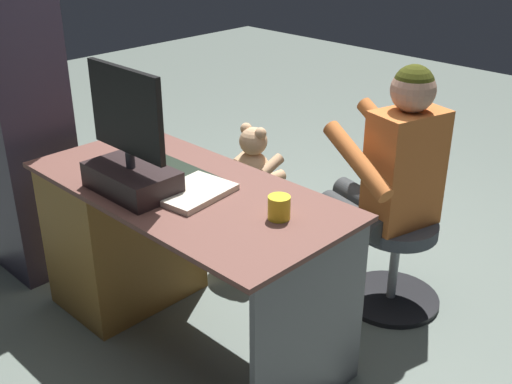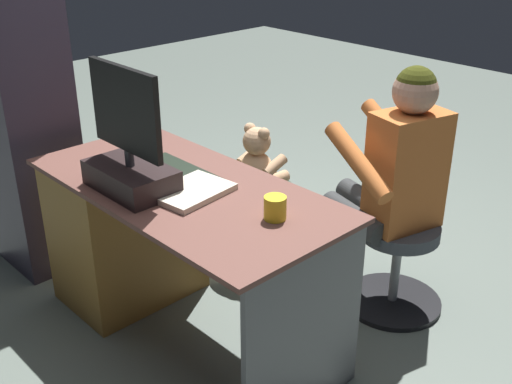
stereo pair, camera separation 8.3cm
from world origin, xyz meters
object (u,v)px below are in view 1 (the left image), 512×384
desk (136,231)px  office_chair_teddy (253,221)px  tv_remote (113,159)px  visitor_chair (395,257)px  monitor (130,159)px  keyboard (182,173)px  computer_mouse (141,154)px  teddy_bear (255,160)px  person (386,169)px  cup (279,208)px

desk → office_chair_teddy: desk is taller
tv_remote → visitor_chair: 1.37m
monitor → visitor_chair: (-0.60, -1.01, -0.62)m
tv_remote → office_chair_teddy: (-0.18, -0.70, -0.50)m
keyboard → tv_remote: keyboard is taller
tv_remote → visitor_chair: size_ratio=0.32×
desk → monitor: (-0.26, 0.17, 0.48)m
computer_mouse → tv_remote: size_ratio=0.64×
tv_remote → teddy_bear: bearing=-110.9°
computer_mouse → teddy_bear: (-0.12, -0.60, -0.17)m
keyboard → office_chair_teddy: bearing=-74.5°
office_chair_teddy → teddy_bear: size_ratio=1.49×
office_chair_teddy → person: 0.81m
cup → person: (0.05, -0.76, -0.10)m
teddy_bear → keyboard: bearing=105.2°
teddy_bear → visitor_chair: teddy_bear is taller
desk → keyboard: size_ratio=3.32×
desk → person: person is taller
cup → person: 0.77m
desk → person: size_ratio=1.20×
keyboard → monitor: bearing=84.9°
desk → computer_mouse: bearing=-83.3°
monitor → tv_remote: 0.36m
keyboard → visitor_chair: (-0.58, -0.78, -0.50)m
cup → visitor_chair: cup is taller
person → desk: bearing=46.6°
keyboard → computer_mouse: size_ratio=4.38×
computer_mouse → teddy_bear: computer_mouse is taller
desk → teddy_bear: (-0.12, -0.66, 0.19)m
keyboard → cup: 0.55m
monitor → visitor_chair: monitor is taller
teddy_bear → desk: bearing=80.1°
office_chair_teddy → desk: bearing=79.9°
tv_remote → office_chair_teddy: size_ratio=0.30×
desk → office_chair_teddy: bearing=-100.1°
desk → monitor: size_ratio=2.82×
desk → person: 1.17m
visitor_chair → person: size_ratio=0.40×
office_chair_teddy → teddy_bear: teddy_bear is taller
cup → desk: bearing=4.4°
person → cup: bearing=93.5°
computer_mouse → monitor: bearing=138.8°
person → visitor_chair: bearing=-165.5°
cup → teddy_bear: size_ratio=0.26×
monitor → person: bearing=-117.8°
desk → computer_mouse: computer_mouse is taller
desk → office_chair_teddy: size_ratio=2.80×
monitor → keyboard: (-0.02, -0.23, -0.13)m
monitor → desk: bearing=-32.9°
visitor_chair → computer_mouse: bearing=41.9°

